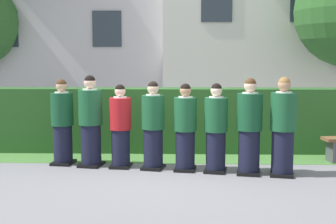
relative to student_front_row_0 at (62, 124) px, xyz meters
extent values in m
plane|color=slate|center=(2.01, -0.40, -0.77)|extent=(60.00, 60.00, 0.00)
cylinder|color=black|center=(0.00, 0.00, -0.40)|extent=(0.36, 0.36, 0.74)
cube|color=black|center=(0.00, 0.00, -0.75)|extent=(0.43, 0.51, 0.05)
cylinder|color=#144728|center=(0.00, 0.00, 0.28)|extent=(0.42, 0.42, 0.61)
cylinder|color=white|center=(0.00, 0.00, 0.59)|extent=(0.26, 0.26, 0.03)
cube|color=navy|center=(0.03, 0.20, 0.40)|extent=(0.04, 0.02, 0.27)
sphere|color=tan|center=(0.00, 0.00, 0.71)|extent=(0.21, 0.21, 0.21)
sphere|color=#472D19|center=(0.00, 0.00, 0.75)|extent=(0.19, 0.19, 0.19)
cylinder|color=black|center=(0.57, -0.14, -0.38)|extent=(0.37, 0.37, 0.78)
cube|color=black|center=(0.57, -0.14, -0.75)|extent=(0.48, 0.55, 0.05)
cylinder|color=#19512D|center=(0.57, -0.14, 0.33)|extent=(0.44, 0.44, 0.65)
cylinder|color=white|center=(0.57, -0.14, 0.66)|extent=(0.27, 0.27, 0.03)
cube|color=#236038|center=(0.61, 0.06, 0.46)|extent=(0.04, 0.02, 0.28)
sphere|color=beige|center=(0.57, -0.14, 0.79)|extent=(0.22, 0.22, 0.22)
sphere|color=black|center=(0.57, -0.14, 0.82)|extent=(0.20, 0.20, 0.20)
cube|color=white|center=(0.62, 0.13, 0.24)|extent=(0.15, 0.04, 0.20)
cylinder|color=black|center=(1.13, -0.23, -0.42)|extent=(0.34, 0.34, 0.71)
cube|color=black|center=(1.13, -0.23, -0.75)|extent=(0.40, 0.48, 0.05)
cylinder|color=#AD191E|center=(1.13, -0.23, 0.23)|extent=(0.40, 0.40, 0.58)
cylinder|color=white|center=(1.13, -0.23, 0.52)|extent=(0.25, 0.25, 0.03)
cube|color=#236038|center=(1.16, -0.05, 0.34)|extent=(0.04, 0.02, 0.26)
sphere|color=beige|center=(1.13, -0.23, 0.64)|extent=(0.20, 0.20, 0.20)
sphere|color=black|center=(1.13, -0.23, 0.67)|extent=(0.18, 0.18, 0.18)
cylinder|color=black|center=(1.74, -0.34, -0.40)|extent=(0.35, 0.35, 0.74)
cube|color=black|center=(1.74, -0.34, -0.75)|extent=(0.46, 0.53, 0.05)
cylinder|color=#19512D|center=(1.74, -0.34, 0.27)|extent=(0.42, 0.42, 0.61)
cylinder|color=white|center=(1.74, -0.34, 0.58)|extent=(0.26, 0.26, 0.03)
cube|color=#236038|center=(1.78, -0.14, 0.39)|extent=(0.04, 0.02, 0.27)
sphere|color=beige|center=(1.74, -0.34, 0.70)|extent=(0.21, 0.21, 0.21)
sphere|color=black|center=(1.74, -0.34, 0.73)|extent=(0.19, 0.19, 0.19)
cylinder|color=black|center=(2.32, -0.44, -0.41)|extent=(0.34, 0.34, 0.72)
cube|color=black|center=(2.32, -0.44, -0.75)|extent=(0.42, 0.49, 0.05)
cylinder|color=#19512D|center=(2.32, -0.44, 0.25)|extent=(0.41, 0.41, 0.59)
cylinder|color=white|center=(2.32, -0.44, 0.55)|extent=(0.25, 0.25, 0.03)
cube|color=#236038|center=(2.35, -0.25, 0.36)|extent=(0.04, 0.02, 0.26)
sphere|color=tan|center=(2.32, -0.44, 0.66)|extent=(0.20, 0.20, 0.20)
sphere|color=black|center=(2.32, -0.44, 0.70)|extent=(0.19, 0.19, 0.19)
cylinder|color=black|center=(2.86, -0.54, -0.41)|extent=(0.35, 0.35, 0.72)
cube|color=black|center=(2.86, -0.54, -0.75)|extent=(0.45, 0.52, 0.05)
cylinder|color=#19512D|center=(2.86, -0.54, 0.25)|extent=(0.41, 0.41, 0.60)
cylinder|color=white|center=(2.86, -0.54, 0.56)|extent=(0.25, 0.25, 0.03)
cube|color=#236038|center=(2.90, -0.35, 0.37)|extent=(0.04, 0.02, 0.26)
sphere|color=beige|center=(2.86, -0.54, 0.67)|extent=(0.20, 0.20, 0.20)
sphere|color=black|center=(2.86, -0.54, 0.71)|extent=(0.19, 0.19, 0.19)
cylinder|color=black|center=(3.43, -0.66, -0.39)|extent=(0.37, 0.37, 0.77)
cube|color=black|center=(3.43, -0.66, -0.75)|extent=(0.47, 0.54, 0.05)
cylinder|color=#144728|center=(3.43, -0.66, 0.32)|extent=(0.43, 0.43, 0.64)
cylinder|color=white|center=(3.43, -0.66, 0.64)|extent=(0.27, 0.27, 0.03)
cube|color=navy|center=(3.47, -0.46, 0.44)|extent=(0.04, 0.02, 0.28)
sphere|color=beige|center=(3.43, -0.66, 0.76)|extent=(0.22, 0.22, 0.22)
sphere|color=#472D19|center=(3.43, -0.66, 0.80)|extent=(0.20, 0.20, 0.20)
cylinder|color=black|center=(3.99, -0.75, -0.38)|extent=(0.37, 0.37, 0.78)
cube|color=black|center=(3.99, -0.75, -0.75)|extent=(0.48, 0.56, 0.05)
cylinder|color=#19512D|center=(3.99, -0.75, 0.33)|extent=(0.44, 0.44, 0.64)
cylinder|color=white|center=(3.99, -0.75, 0.66)|extent=(0.27, 0.27, 0.03)
cube|color=gold|center=(4.03, -0.55, 0.46)|extent=(0.04, 0.02, 0.28)
sphere|color=tan|center=(3.99, -0.75, 0.78)|extent=(0.22, 0.22, 0.22)
sphere|color=olive|center=(3.99, -0.75, 0.82)|extent=(0.20, 0.20, 0.20)
cube|color=#285623|center=(2.01, 1.29, -0.09)|extent=(10.13, 0.70, 1.37)
cube|color=silver|center=(-1.65, 7.98, 1.58)|extent=(7.16, 4.38, 4.70)
cube|color=#2D3842|center=(-3.27, 5.78, 2.14)|extent=(0.90, 0.04, 1.10)
cube|color=#2D3842|center=(-0.04, 5.78, 2.14)|extent=(0.90, 0.04, 1.10)
cube|color=silver|center=(4.56, 7.12, 2.14)|extent=(5.70, 4.10, 5.82)
cube|color=#2D3842|center=(3.27, 5.05, 2.84)|extent=(0.90, 0.04, 1.10)
cube|color=#2D3842|center=(5.84, 5.05, 2.84)|extent=(0.90, 0.04, 1.10)
cube|color=#4C4C51|center=(5.16, 0.29, -0.56)|extent=(0.12, 0.33, 0.42)
cube|color=#477A38|center=(2.01, 0.49, -0.77)|extent=(10.13, 0.90, 0.01)
camera|label=1|loc=(2.24, -8.59, 1.23)|focal=49.38mm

